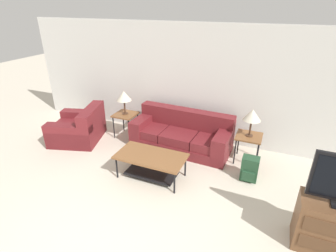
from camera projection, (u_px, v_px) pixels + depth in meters
wall_back at (193, 84)px, 5.85m from camera, size 8.58×0.06×2.60m
couch at (182, 135)px, 5.78m from camera, size 2.19×0.95×0.82m
armchair at (79, 129)px, 6.12m from camera, size 1.31×1.33×0.80m
coffee_table at (151, 161)px, 4.77m from camera, size 1.26×0.66×0.46m
side_table_left at (125, 116)px, 6.18m from camera, size 0.50×0.50×0.58m
side_table_right at (249, 139)px, 5.18m from camera, size 0.50×0.50×0.58m
table_lamp_left at (124, 96)px, 5.97m from camera, size 0.34×0.34×0.56m
table_lamp_right at (252, 115)px, 4.97m from camera, size 0.34×0.34×0.56m
backpack at (250, 169)px, 4.75m from camera, size 0.30×0.30×0.46m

